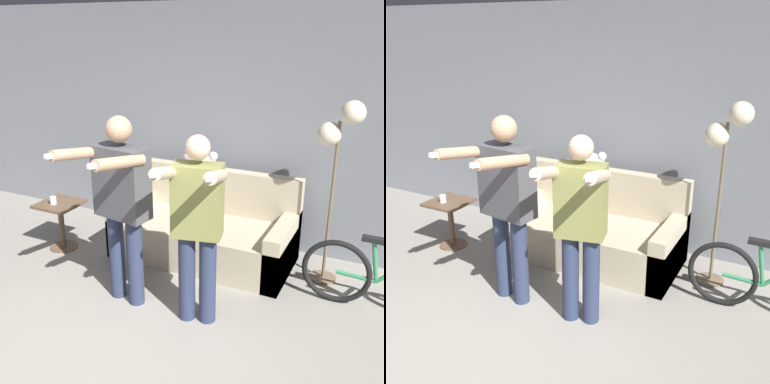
% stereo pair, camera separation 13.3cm
% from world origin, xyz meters
% --- Properties ---
extents(wall_back, '(10.00, 0.05, 2.60)m').
position_xyz_m(wall_back, '(0.00, 2.82, 1.30)').
color(wall_back, gray).
rests_on(wall_back, ground_plane).
extents(couch, '(1.87, 0.87, 0.90)m').
position_xyz_m(couch, '(0.16, 2.25, 0.28)').
color(couch, beige).
rests_on(couch, ground_plane).
extents(person_left, '(0.61, 0.73, 1.67)m').
position_xyz_m(person_left, '(-0.13, 1.18, 0.98)').
color(person_left, '#2D3856').
rests_on(person_left, ground_plane).
extents(person_right, '(0.56, 0.73, 1.59)m').
position_xyz_m(person_right, '(0.57, 1.18, 0.91)').
color(person_right, '#2D3856').
rests_on(person_right, ground_plane).
extents(cat, '(0.53, 0.15, 0.18)m').
position_xyz_m(cat, '(-0.05, 2.57, 0.98)').
color(cat, silver).
rests_on(cat, couch).
extents(floor_lamp, '(0.39, 0.26, 1.75)m').
position_xyz_m(floor_lamp, '(1.42, 2.32, 1.40)').
color(floor_lamp, '#756047').
rests_on(floor_lamp, ground_plane).
extents(side_table, '(0.44, 0.44, 0.54)m').
position_xyz_m(side_table, '(-1.35, 1.74, 0.38)').
color(side_table, brown).
rests_on(side_table, ground_plane).
extents(cup, '(0.07, 0.07, 0.08)m').
position_xyz_m(cup, '(-1.38, 1.69, 0.58)').
color(cup, white).
rests_on(cup, side_table).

